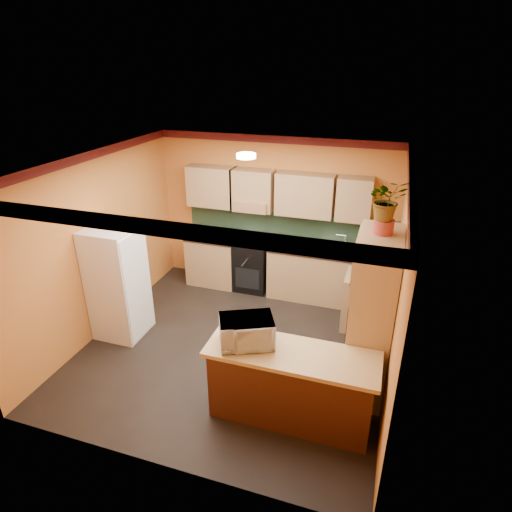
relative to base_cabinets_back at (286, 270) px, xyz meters
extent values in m
plane|color=black|center=(-0.31, -1.80, -0.44)|extent=(4.20, 4.20, 0.00)
cube|color=white|center=(-0.31, -1.80, 2.26)|extent=(4.20, 4.20, 0.04)
cube|color=#D07237|center=(-0.31, 0.30, 0.91)|extent=(4.20, 0.04, 2.70)
cube|color=#D07237|center=(-0.31, -3.90, 0.91)|extent=(4.20, 0.04, 2.70)
cube|color=#D07237|center=(-2.41, -1.80, 0.91)|extent=(0.04, 4.20, 2.70)
cube|color=#D07237|center=(1.79, -1.80, 0.91)|extent=(0.04, 4.20, 2.70)
cube|color=#1D3524|center=(-0.06, 0.29, 0.75)|extent=(3.70, 0.02, 0.53)
cube|color=#1D3524|center=(1.78, -0.40, 0.75)|extent=(0.02, 1.40, 0.53)
cube|color=tan|center=(-0.21, 0.13, 1.36)|extent=(3.10, 0.34, 0.70)
cylinder|color=white|center=(-0.31, -1.20, 2.22)|extent=(0.26, 0.26, 0.06)
cube|color=tan|center=(0.00, 0.00, 0.00)|extent=(3.65, 0.60, 0.88)
cube|color=black|center=(0.00, 0.00, 0.46)|extent=(3.65, 0.62, 0.04)
cube|color=black|center=(-0.62, 0.00, 0.02)|extent=(0.58, 0.58, 0.91)
cube|color=silver|center=(0.78, 0.00, 0.50)|extent=(0.48, 0.40, 0.03)
cube|color=tan|center=(1.49, -0.67, 0.00)|extent=(0.60, 0.80, 0.88)
cube|color=black|center=(1.49, -0.67, 0.46)|extent=(0.62, 0.80, 0.04)
cube|color=white|center=(-2.06, -1.94, 0.41)|extent=(0.68, 0.66, 1.70)
cube|color=tan|center=(1.54, -2.07, 0.61)|extent=(0.48, 0.90, 2.10)
cylinder|color=#A13327|center=(1.54, -2.02, 1.74)|extent=(0.22, 0.22, 0.16)
imported|color=tan|center=(1.54, -2.02, 2.04)|extent=(0.49, 0.46, 0.44)
cube|color=#441C10|center=(0.77, -2.85, 0.00)|extent=(1.80, 0.55, 0.88)
cube|color=tan|center=(0.77, -2.85, 0.47)|extent=(1.90, 0.65, 0.05)
imported|color=white|center=(0.25, -2.85, 0.65)|extent=(0.70, 0.61, 0.33)
camera|label=1|loc=(1.56, -6.56, 3.38)|focal=30.00mm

